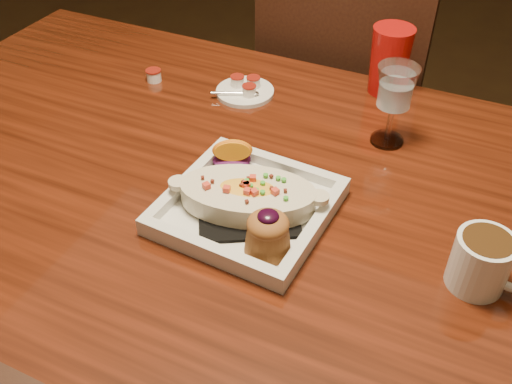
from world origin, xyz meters
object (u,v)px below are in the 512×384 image
at_px(saucer, 245,90).
at_px(red_tumbler, 389,61).
at_px(chair_far, 343,119).
at_px(goblet, 395,92).
at_px(table, 238,225).
at_px(plate, 250,203).
at_px(coffee_mug, 483,261).

bearing_deg(saucer, red_tumbler, 27.32).
xyz_separation_m(chair_far, saucer, (-0.12, -0.36, 0.25)).
distance_m(goblet, saucer, 0.33).
relative_size(table, plate, 5.82).
distance_m(table, saucer, 0.31).
distance_m(coffee_mug, goblet, 0.35).
bearing_deg(goblet, red_tumbler, 106.52).
relative_size(chair_far, coffee_mug, 8.36).
bearing_deg(coffee_mug, red_tumbler, 126.46).
bearing_deg(saucer, coffee_mug, -32.15).
distance_m(table, plate, 0.15).
height_order(chair_far, coffee_mug, chair_far).
xyz_separation_m(coffee_mug, red_tumbler, (-0.25, 0.45, 0.02)).
distance_m(plate, goblet, 0.33).
xyz_separation_m(table, goblet, (0.19, 0.22, 0.20)).
xyz_separation_m(plate, goblet, (0.14, 0.29, 0.08)).
relative_size(coffee_mug, saucer, 0.93).
height_order(plate, saucer, plate).
bearing_deg(plate, goblet, 67.51).
bearing_deg(chair_far, table, 90.00).
height_order(chair_far, goblet, chair_far).
xyz_separation_m(goblet, red_tumbler, (-0.05, 0.18, -0.04)).
relative_size(saucer, red_tumbler, 0.86).
height_order(plate, coffee_mug, same).
distance_m(table, red_tumbler, 0.46).
distance_m(saucer, red_tumbler, 0.30).
height_order(table, plate, plate).
relative_size(table, coffee_mug, 13.48).
bearing_deg(table, plate, -49.74).
relative_size(coffee_mug, goblet, 0.74).
distance_m(chair_far, coffee_mug, 0.84).
bearing_deg(coffee_mug, plate, -171.05).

